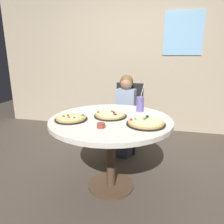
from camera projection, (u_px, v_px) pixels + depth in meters
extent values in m
plane|color=#4C4238|center=(111.00, 185.00, 2.18)|extent=(8.00, 8.00, 0.00)
cube|color=tan|center=(136.00, 49.00, 3.61)|extent=(5.20, 0.12, 2.90)
cube|color=#8CBFE5|center=(183.00, 33.00, 3.32)|extent=(0.62, 0.02, 0.69)
cylinder|color=silver|center=(111.00, 120.00, 1.99)|extent=(1.18, 1.18, 0.04)
cylinder|color=#4C3826|center=(111.00, 154.00, 2.09)|extent=(0.09, 0.09, 0.69)
cylinder|color=#4C3826|center=(111.00, 185.00, 2.18)|extent=(0.48, 0.48, 0.02)
cube|color=black|center=(126.00, 121.00, 2.96)|extent=(0.45, 0.45, 0.04)
cube|color=black|center=(130.00, 100.00, 3.05)|extent=(0.40, 0.09, 0.52)
cylinder|color=black|center=(111.00, 138.00, 2.92)|extent=(0.04, 0.04, 0.41)
cylinder|color=black|center=(134.00, 141.00, 2.81)|extent=(0.04, 0.04, 0.41)
cylinder|color=black|center=(118.00, 130.00, 3.23)|extent=(0.04, 0.04, 0.41)
cylinder|color=black|center=(139.00, 133.00, 3.12)|extent=(0.04, 0.04, 0.41)
cube|color=#3F4766|center=(123.00, 138.00, 2.87)|extent=(0.28, 0.35, 0.45)
cube|color=#8C9EB7|center=(126.00, 105.00, 2.88)|extent=(0.28, 0.19, 0.44)
sphere|color=#997051|center=(126.00, 83.00, 2.80)|extent=(0.17, 0.17, 0.17)
sphere|color=brown|center=(127.00, 82.00, 2.81)|extent=(0.18, 0.18, 0.18)
cylinder|color=black|center=(110.00, 116.00, 2.04)|extent=(0.33, 0.33, 0.01)
cylinder|color=tan|center=(110.00, 115.00, 2.04)|extent=(0.30, 0.30, 0.02)
cylinder|color=beige|center=(110.00, 114.00, 2.03)|extent=(0.27, 0.27, 0.01)
sphere|color=#B2231E|center=(112.00, 111.00, 2.08)|extent=(0.02, 0.02, 0.02)
sphere|color=#B2231E|center=(115.00, 114.00, 1.98)|extent=(0.03, 0.03, 0.03)
sphere|color=#B2231E|center=(98.00, 112.00, 2.06)|extent=(0.02, 0.02, 0.02)
sphere|color=black|center=(114.00, 112.00, 2.04)|extent=(0.02, 0.02, 0.02)
sphere|color=black|center=(116.00, 115.00, 1.97)|extent=(0.02, 0.02, 0.02)
cylinder|color=black|center=(146.00, 124.00, 1.80)|extent=(0.34, 0.34, 0.01)
cylinder|color=tan|center=(146.00, 123.00, 1.80)|extent=(0.32, 0.32, 0.02)
cylinder|color=beige|center=(146.00, 121.00, 1.79)|extent=(0.28, 0.28, 0.01)
sphere|color=#B2231E|center=(131.00, 120.00, 1.81)|extent=(0.02, 0.02, 0.02)
sphere|color=#B2231E|center=(143.00, 119.00, 1.83)|extent=(0.03, 0.03, 0.03)
sphere|color=#387F33|center=(144.00, 119.00, 1.82)|extent=(0.03, 0.03, 0.03)
sphere|color=#387F33|center=(146.00, 118.00, 1.85)|extent=(0.03, 0.03, 0.03)
sphere|color=#387F33|center=(135.00, 119.00, 1.83)|extent=(0.02, 0.02, 0.02)
sphere|color=black|center=(147.00, 117.00, 1.90)|extent=(0.03, 0.03, 0.03)
sphere|color=beige|center=(150.00, 122.00, 1.76)|extent=(0.03, 0.03, 0.03)
sphere|color=beige|center=(142.00, 120.00, 1.81)|extent=(0.03, 0.03, 0.03)
cylinder|color=black|center=(71.00, 119.00, 1.94)|extent=(0.31, 0.31, 0.01)
cylinder|color=tan|center=(71.00, 118.00, 1.93)|extent=(0.28, 0.28, 0.02)
cylinder|color=beige|center=(71.00, 117.00, 1.93)|extent=(0.25, 0.25, 0.01)
sphere|color=#387F33|center=(83.00, 116.00, 1.94)|extent=(0.03, 0.03, 0.03)
sphere|color=#B2231E|center=(68.00, 115.00, 1.95)|extent=(0.02, 0.02, 0.02)
sphere|color=#387F33|center=(74.00, 118.00, 1.87)|extent=(0.02, 0.02, 0.02)
sphere|color=#B2231E|center=(83.00, 115.00, 1.96)|extent=(0.02, 0.02, 0.02)
sphere|color=#B2231E|center=(69.00, 117.00, 1.89)|extent=(0.02, 0.02, 0.02)
sphere|color=#387F33|center=(63.00, 116.00, 1.92)|extent=(0.02, 0.02, 0.02)
cylinder|color=#6659A5|center=(140.00, 104.00, 2.21)|extent=(0.08, 0.08, 0.16)
cylinder|color=white|center=(142.00, 93.00, 2.18)|extent=(0.05, 0.01, 0.22)
cylinder|color=brown|center=(101.00, 125.00, 1.72)|extent=(0.07, 0.07, 0.04)
cylinder|color=white|center=(88.00, 110.00, 2.27)|extent=(0.18, 0.18, 0.01)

